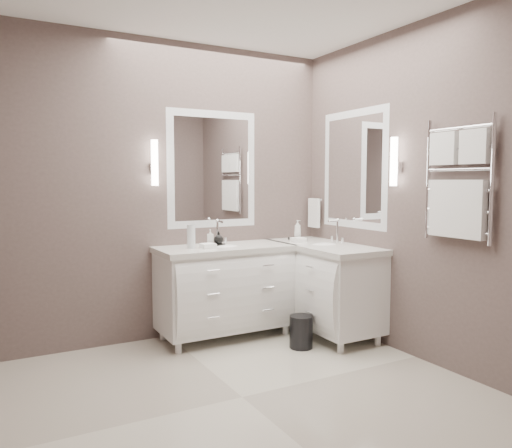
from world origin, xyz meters
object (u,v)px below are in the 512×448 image
vanity_right (323,282)px  towel_ladder (458,188)px  waste_bin (301,332)px  vanity_back (225,285)px

vanity_right → towel_ladder: towel_ladder is taller
vanity_right → towel_ladder: (0.23, -1.30, 0.91)m
towel_ladder → waste_bin: (-0.65, 1.04, -1.25)m
vanity_back → towel_ladder: 2.16m
towel_ladder → vanity_right: bearing=99.8°
towel_ladder → vanity_back: bearing=124.1°
vanity_back → vanity_right: size_ratio=1.00×
vanity_back → waste_bin: 0.82m
waste_bin → vanity_right: bearing=31.7°
towel_ladder → waste_bin: 1.75m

